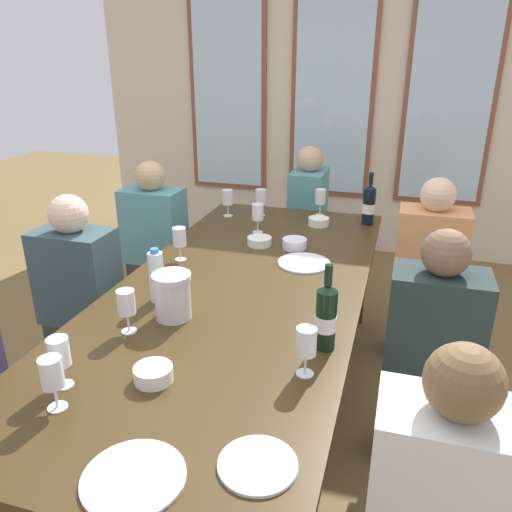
# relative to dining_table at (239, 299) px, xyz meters

# --- Properties ---
(ground_plane) EXTENTS (12.00, 12.00, 0.00)m
(ground_plane) POSITION_rel_dining_table_xyz_m (0.00, 0.00, -0.68)
(ground_plane) COLOR brown
(back_wall_with_windows) EXTENTS (4.30, 0.10, 2.90)m
(back_wall_with_windows) POSITION_rel_dining_table_xyz_m (0.00, 2.61, 0.77)
(back_wall_with_windows) COLOR beige
(back_wall_with_windows) RESTS_ON ground
(dining_table) EXTENTS (1.10, 2.57, 0.74)m
(dining_table) POSITION_rel_dining_table_xyz_m (0.00, 0.00, 0.00)
(dining_table) COLOR #3D2C15
(dining_table) RESTS_ON ground
(white_plate_0) EXTENTS (0.26, 0.26, 0.01)m
(white_plate_0) POSITION_rel_dining_table_xyz_m (0.10, -1.13, 0.06)
(white_plate_0) COLOR white
(white_plate_0) RESTS_ON dining_table
(white_plate_1) EXTENTS (0.27, 0.27, 0.01)m
(white_plate_1) POSITION_rel_dining_table_xyz_m (0.23, 0.35, 0.06)
(white_plate_1) COLOR white
(white_plate_1) RESTS_ON dining_table
(white_plate_2) EXTENTS (0.21, 0.21, 0.01)m
(white_plate_2) POSITION_rel_dining_table_xyz_m (0.38, -1.00, 0.06)
(white_plate_2) COLOR white
(white_plate_2) RESTS_ON dining_table
(metal_pitcher) EXTENTS (0.16, 0.16, 0.19)m
(metal_pitcher) POSITION_rel_dining_table_xyz_m (-0.17, -0.34, 0.16)
(metal_pitcher) COLOR silver
(metal_pitcher) RESTS_ON dining_table
(wine_bottle_0) EXTENTS (0.08, 0.08, 0.32)m
(wine_bottle_0) POSITION_rel_dining_table_xyz_m (0.48, 1.10, 0.18)
(wine_bottle_0) COLOR black
(wine_bottle_0) RESTS_ON dining_table
(wine_bottle_1) EXTENTS (0.08, 0.08, 0.33)m
(wine_bottle_1) POSITION_rel_dining_table_xyz_m (0.45, -0.39, 0.19)
(wine_bottle_1) COLOR black
(wine_bottle_1) RESTS_ON dining_table
(tasting_bowl_0) EXTENTS (0.13, 0.13, 0.05)m
(tasting_bowl_0) POSITION_rel_dining_table_xyz_m (-0.06, 0.55, 0.08)
(tasting_bowl_0) COLOR white
(tasting_bowl_0) RESTS_ON dining_table
(tasting_bowl_1) EXTENTS (0.13, 0.13, 0.05)m
(tasting_bowl_1) POSITION_rel_dining_table_xyz_m (0.13, 0.56, 0.09)
(tasting_bowl_1) COLOR white
(tasting_bowl_1) RESTS_ON dining_table
(tasting_bowl_2) EXTENTS (0.13, 0.13, 0.05)m
(tasting_bowl_2) POSITION_rel_dining_table_xyz_m (-0.05, -0.75, 0.09)
(tasting_bowl_2) COLOR white
(tasting_bowl_2) RESTS_ON dining_table
(tasting_bowl_3) EXTENTS (0.13, 0.13, 0.05)m
(tasting_bowl_3) POSITION_rel_dining_table_xyz_m (0.19, 0.98, 0.08)
(tasting_bowl_3) COLOR white
(tasting_bowl_3) RESTS_ON dining_table
(water_bottle) EXTENTS (0.06, 0.06, 0.24)m
(water_bottle) POSITION_rel_dining_table_xyz_m (-0.29, -0.22, 0.17)
(water_bottle) COLOR white
(water_bottle) RESTS_ON dining_table
(wine_glass_0) EXTENTS (0.07, 0.07, 0.17)m
(wine_glass_0) POSITION_rel_dining_table_xyz_m (-0.13, 0.75, 0.18)
(wine_glass_0) COLOR white
(wine_glass_0) RESTS_ON dining_table
(wine_glass_1) EXTENTS (0.07, 0.07, 0.17)m
(wine_glass_1) POSITION_rel_dining_table_xyz_m (-0.41, 1.00, 0.18)
(wine_glass_1) COLOR white
(wine_glass_1) RESTS_ON dining_table
(wine_glass_2) EXTENTS (0.07, 0.07, 0.17)m
(wine_glass_2) POSITION_rel_dining_table_xyz_m (-0.21, 1.08, 0.18)
(wine_glass_2) COLOR white
(wine_glass_2) RESTS_ON dining_table
(wine_glass_3) EXTENTS (0.07, 0.07, 0.17)m
(wine_glass_3) POSITION_rel_dining_table_xyz_m (-0.26, -0.95, 0.18)
(wine_glass_3) COLOR white
(wine_glass_3) RESTS_ON dining_table
(wine_glass_4) EXTENTS (0.07, 0.07, 0.17)m
(wine_glass_4) POSITION_rel_dining_table_xyz_m (0.16, 1.19, 0.18)
(wine_glass_4) COLOR white
(wine_glass_4) RESTS_ON dining_table
(wine_glass_5) EXTENTS (0.07, 0.07, 0.17)m
(wine_glass_5) POSITION_rel_dining_table_xyz_m (0.42, -0.57, 0.18)
(wine_glass_5) COLOR white
(wine_glass_5) RESTS_ON dining_table
(wine_glass_6) EXTENTS (0.07, 0.07, 0.17)m
(wine_glass_6) POSITION_rel_dining_table_xyz_m (-0.31, -0.85, 0.18)
(wine_glass_6) COLOR white
(wine_glass_6) RESTS_ON dining_table
(wine_glass_7) EXTENTS (0.07, 0.07, 0.17)m
(wine_glass_7) POSITION_rel_dining_table_xyz_m (-0.39, 0.23, 0.18)
(wine_glass_7) COLOR white
(wine_glass_7) RESTS_ON dining_table
(wine_glass_8) EXTENTS (0.07, 0.07, 0.17)m
(wine_glass_8) POSITION_rel_dining_table_xyz_m (-0.28, -0.49, 0.18)
(wine_glass_8) COLOR white
(wine_glass_8) RESTS_ON dining_table
(seated_person_0) EXTENTS (0.38, 0.24, 1.11)m
(seated_person_0) POSITION_rel_dining_table_xyz_m (-0.85, -0.01, -0.15)
(seated_person_0) COLOR #2B3331
(seated_person_0) RESTS_ON ground
(seated_person_1) EXTENTS (0.38, 0.24, 1.11)m
(seated_person_1) POSITION_rel_dining_table_xyz_m (0.85, -0.03, -0.15)
(seated_person_1) COLOR #373137
(seated_person_1) RESTS_ON ground
(seated_person_4) EXTENTS (0.38, 0.24, 1.11)m
(seated_person_4) POSITION_rel_dining_table_xyz_m (-0.85, 0.82, -0.15)
(seated_person_4) COLOR #352F3D
(seated_person_4) RESTS_ON ground
(seated_person_5) EXTENTS (0.38, 0.24, 1.11)m
(seated_person_5) POSITION_rel_dining_table_xyz_m (0.85, 0.86, -0.15)
(seated_person_5) COLOR #332344
(seated_person_5) RESTS_ON ground
(seated_person_6) EXTENTS (0.24, 0.38, 1.11)m
(seated_person_6) POSITION_rel_dining_table_xyz_m (0.00, 1.64, -0.15)
(seated_person_6) COLOR #332C3F
(seated_person_6) RESTS_ON ground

